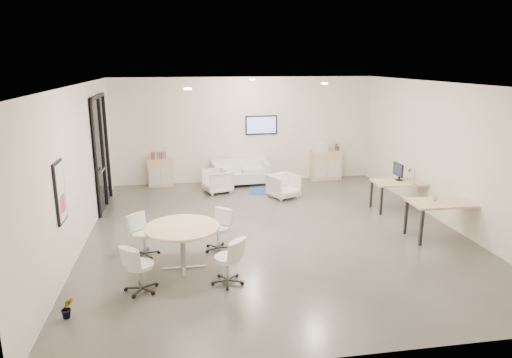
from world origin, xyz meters
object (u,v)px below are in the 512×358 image
object	(u,v)px
armchair_left	(217,180)
desk_front	(446,205)
loveseat	(240,173)
armchair_right	(284,185)
round_table	(182,230)
sideboard_left	(161,173)
desk_rear	(402,185)
sideboard_right	(326,165)

from	to	relation	value
armchair_left	desk_front	xyz separation A→B (m)	(4.47, -4.27, 0.35)
loveseat	armchair_right	xyz separation A→B (m)	(1.00, -1.60, 0.01)
loveseat	armchair_left	world-z (taller)	loveseat
armchair_left	round_table	distance (m)	5.00
loveseat	armchair_left	size ratio (longest dim) A/B	2.39
armchair_right	armchair_left	bearing A→B (deg)	130.69
sideboard_left	armchair_right	xyz separation A→B (m)	(3.37, -1.81, -0.05)
sideboard_left	armchair_right	bearing A→B (deg)	-28.22
desk_front	armchair_right	bearing A→B (deg)	130.43
armchair_left	desk_rear	distance (m)	5.03
sideboard_left	armchair_left	bearing A→B (deg)	-31.01
round_table	sideboard_right	bearing A→B (deg)	51.93
sideboard_left	armchair_left	distance (m)	1.89
round_table	armchair_right	bearing A→B (deg)	55.49
loveseat	desk_rear	xyz separation A→B (m)	(3.67, -3.11, 0.31)
sideboard_right	desk_front	xyz separation A→B (m)	(0.94, -5.21, 0.26)
desk_rear	desk_front	xyz separation A→B (m)	(0.04, -1.92, 0.06)
sideboard_right	armchair_left	world-z (taller)	sideboard_right
sideboard_right	round_table	xyz separation A→B (m)	(-4.56, -5.82, 0.27)
sideboard_left	desk_front	bearing A→B (deg)	-40.69
sideboard_right	armchair_right	size ratio (longest dim) A/B	1.28
desk_front	armchair_left	bearing A→B (deg)	138.40
desk_front	loveseat	bearing A→B (deg)	128.49
armchair_right	desk_front	size ratio (longest dim) A/B	0.46
sideboard_left	loveseat	xyz separation A→B (m)	(2.38, -0.21, -0.07)
loveseat	round_table	xyz separation A→B (m)	(-1.78, -5.64, 0.39)
armchair_right	round_table	world-z (taller)	round_table
armchair_left	desk_front	distance (m)	6.19
armchair_left	desk_front	size ratio (longest dim) A/B	0.47
sideboard_right	armchair_left	distance (m)	3.66
armchair_right	desk_rear	world-z (taller)	desk_rear
sideboard_left	loveseat	bearing A→B (deg)	-5.10
sideboard_left	desk_rear	distance (m)	6.91
sideboard_left	desk_front	xyz separation A→B (m)	(6.09, -5.24, 0.31)
armchair_left	armchair_right	xyz separation A→B (m)	(1.76, -0.84, -0.01)
sideboard_left	desk_rear	xyz separation A→B (m)	(6.05, -3.32, 0.25)
armchair_left	sideboard_right	bearing A→B (deg)	87.91
sideboard_right	desk_rear	xyz separation A→B (m)	(0.90, -3.29, 0.20)
desk_front	desk_rear	bearing A→B (deg)	93.18
sideboard_left	sideboard_right	distance (m)	5.15
armchair_right	desk_rear	distance (m)	3.09
loveseat	desk_front	bearing A→B (deg)	-57.86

